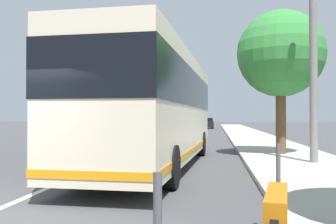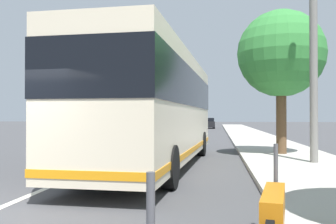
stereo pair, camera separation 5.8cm
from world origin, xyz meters
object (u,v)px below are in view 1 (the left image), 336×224
at_px(coach_bus, 157,104).
at_px(car_far_distant, 207,123).
at_px(car_oncoming, 175,123).
at_px(utility_pole, 313,70).
at_px(roadside_tree_mid_block, 281,54).
at_px(motorcycle_far_end, 277,214).

xyz_separation_m(coach_bus, car_far_distant, (39.85, -0.67, -1.33)).
bearing_deg(car_oncoming, utility_pole, 13.25).
relative_size(car_far_distant, roadside_tree_mid_block, 0.74).
bearing_deg(utility_pole, coach_bus, 97.80).
xyz_separation_m(car_far_distant, utility_pole, (-39.16, -4.43, 2.47)).
xyz_separation_m(coach_bus, motorcycle_far_end, (-7.48, -2.61, -1.56)).
relative_size(car_oncoming, roadside_tree_mid_block, 0.70).
bearing_deg(motorcycle_far_end, car_far_distant, 13.07).
height_order(car_oncoming, utility_pole, utility_pole).
relative_size(motorcycle_far_end, car_far_distant, 0.53).
bearing_deg(car_oncoming, motorcycle_far_end, 7.76).
relative_size(roadside_tree_mid_block, utility_pole, 0.94).
bearing_deg(roadside_tree_mid_block, coach_bus, 128.01).
bearing_deg(car_far_distant, coach_bus, 176.29).
bearing_deg(coach_bus, utility_pole, -78.99).
distance_m(car_oncoming, car_far_distant, 5.00).
bearing_deg(utility_pole, car_far_distant, 6.45).
xyz_separation_m(roadside_tree_mid_block, utility_pole, (-2.85, -0.57, -1.00)).
bearing_deg(roadside_tree_mid_block, car_far_distant, 6.07).
bearing_deg(motorcycle_far_end, roadside_tree_mid_block, 0.85).
xyz_separation_m(motorcycle_far_end, car_oncoming, (44.47, 6.04, 0.24)).
distance_m(coach_bus, utility_pole, 5.27).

